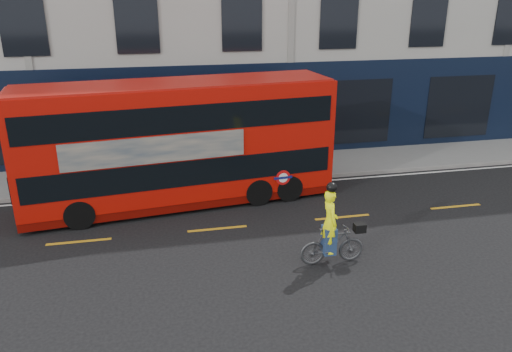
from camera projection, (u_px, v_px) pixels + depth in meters
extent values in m
plane|color=black|center=(361.00, 239.00, 14.46)|extent=(120.00, 120.00, 0.00)
cube|color=gray|center=(298.00, 165.00, 20.40)|extent=(60.00, 3.00, 0.12)
cube|color=gray|center=(309.00, 177.00, 19.03)|extent=(60.00, 0.12, 0.13)
cube|color=black|center=(289.00, 110.00, 21.08)|extent=(50.00, 0.08, 4.00)
cube|color=silver|center=(311.00, 182.00, 18.77)|extent=(58.00, 0.10, 0.01)
cube|color=#BB0F07|center=(179.00, 139.00, 16.23)|extent=(10.26, 3.41, 3.61)
cube|color=#5D0703|center=(182.00, 194.00, 16.91)|extent=(10.25, 3.36, 0.27)
cube|color=black|center=(180.00, 162.00, 16.51)|extent=(9.86, 3.40, 0.82)
cube|color=black|center=(178.00, 111.00, 15.90)|extent=(9.86, 3.40, 0.82)
cube|color=#9A110B|center=(176.00, 83.00, 15.59)|extent=(10.05, 3.30, 0.07)
cube|color=black|center=(319.00, 148.00, 18.00)|extent=(0.27, 2.05, 0.82)
cube|color=black|center=(321.00, 101.00, 17.40)|extent=(0.27, 2.05, 0.82)
cube|color=black|center=(14.00, 180.00, 15.01)|extent=(0.27, 2.05, 0.82)
cube|color=tan|center=(156.00, 150.00, 14.89)|extent=(5.46, 0.66, 0.82)
cylinder|color=red|center=(283.00, 178.00, 16.59)|extent=(0.51, 0.08, 0.51)
cylinder|color=white|center=(283.00, 178.00, 16.58)|extent=(0.33, 0.06, 0.33)
cube|color=#0C1459|center=(283.00, 178.00, 16.58)|extent=(0.64, 0.09, 0.08)
cylinder|color=black|center=(278.00, 178.00, 17.87)|extent=(1.17, 2.43, 0.91)
cylinder|color=black|center=(249.00, 181.00, 17.55)|extent=(1.17, 2.43, 0.91)
cylinder|color=black|center=(79.00, 201.00, 15.87)|extent=(1.17, 2.43, 0.91)
imported|color=#424346|center=(332.00, 245.00, 13.01)|extent=(1.73, 0.50, 1.04)
imported|color=#F7FF0A|center=(330.00, 221.00, 12.75)|extent=(0.41, 0.62, 1.70)
cube|color=black|center=(360.00, 228.00, 12.99)|extent=(0.30, 0.23, 0.23)
cube|color=navy|center=(329.00, 240.00, 12.93)|extent=(0.32, 0.40, 0.74)
sphere|color=black|center=(332.00, 187.00, 12.42)|extent=(0.27, 0.27, 0.27)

